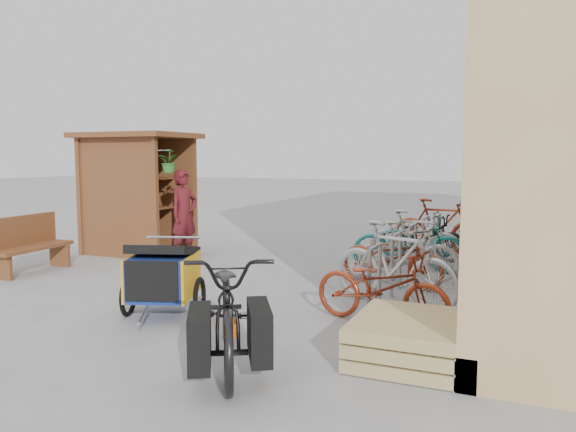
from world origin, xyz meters
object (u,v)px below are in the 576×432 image
at_px(kiosk, 134,176).
at_px(bike_3, 407,251).
at_px(child_trailer, 163,273).
at_px(bike_5, 415,239).
at_px(bench, 28,244).
at_px(shopping_carts, 478,217).
at_px(bike_7, 439,227).
at_px(bike_6, 422,237).
at_px(person_kiosk, 184,215).
at_px(bike_1, 394,264).
at_px(bike_2, 392,257).
at_px(pallet_stack, 409,339).
at_px(bike_4, 408,243).
at_px(cargo_bike, 229,308).
at_px(bike_0, 381,287).

xyz_separation_m(kiosk, bike_3, (5.57, -0.42, -1.09)).
xyz_separation_m(child_trailer, bike_5, (2.23, 4.25, -0.02)).
bearing_deg(bench, shopping_carts, 37.86).
bearing_deg(shopping_carts, kiosk, -149.22).
distance_m(shopping_carts, bike_7, 1.74).
bearing_deg(kiosk, bike_6, 15.55).
height_order(person_kiosk, bike_7, person_kiosk).
bearing_deg(bike_3, bike_1, 176.57).
relative_size(shopping_carts, bike_2, 1.21).
relative_size(kiosk, pallet_stack, 2.08).
relative_size(kiosk, bike_4, 1.33).
height_order(pallet_stack, cargo_bike, cargo_bike).
height_order(bike_1, bike_5, bike_1).
height_order(person_kiosk, bike_3, person_kiosk).
bearing_deg(bike_3, child_trailer, 134.60).
relative_size(person_kiosk, bike_2, 1.01).
xyz_separation_m(kiosk, bike_0, (5.75, -2.85, -1.11)).
relative_size(bike_0, bike_6, 1.02).
relative_size(bike_2, bike_6, 1.01).
distance_m(bench, bike_6, 6.97).
xyz_separation_m(bike_0, bike_7, (-0.07, 4.95, 0.12)).
bearing_deg(bike_6, kiosk, 110.89).
height_order(pallet_stack, bike_6, bike_6).
distance_m(bike_1, bike_7, 4.08).
distance_m(cargo_bike, bike_0, 2.07).
bearing_deg(bike_7, child_trailer, 161.35).
distance_m(bike_1, bike_2, 1.19).
bearing_deg(bike_0, pallet_stack, -140.57).
xyz_separation_m(pallet_stack, bike_6, (-0.83, 5.39, 0.22)).
height_order(pallet_stack, bike_4, bike_4).
bearing_deg(kiosk, bike_7, 20.33).
bearing_deg(bench, bike_0, -9.42).
height_order(kiosk, bike_2, kiosk).
relative_size(shopping_carts, bike_0, 1.20).
relative_size(bike_1, bike_2, 1.10).
height_order(pallet_stack, shopping_carts, shopping_carts).
bearing_deg(pallet_stack, cargo_bike, -152.19).
bearing_deg(pallet_stack, bike_1, 106.74).
distance_m(bike_2, bike_6, 2.35).
relative_size(kiosk, bike_6, 1.51).
distance_m(cargo_bike, bike_1, 2.84).
bearing_deg(bike_2, pallet_stack, -150.04).
height_order(bench, bike_0, bench).
bearing_deg(bike_7, bike_1, -174.80).
bearing_deg(bike_0, kiosk, 76.03).
height_order(bike_1, bike_3, bike_1).
xyz_separation_m(child_trailer, bike_7, (2.45, 5.64, 0.03)).
height_order(child_trailer, bike_5, bike_5).
xyz_separation_m(pallet_stack, bike_2, (-0.86, 3.04, 0.23)).
bearing_deg(bike_5, pallet_stack, -168.52).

